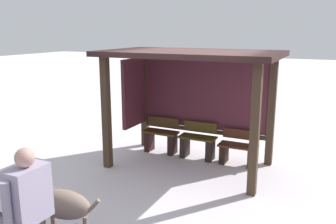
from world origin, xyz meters
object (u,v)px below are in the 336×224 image
Objects in this scene: dog at (57,203)px; bench_right_inside at (238,151)px; bus_shelter at (189,77)px; person_walking at (29,207)px; bench_center_inside at (198,143)px; bench_left_inside at (161,138)px.

bench_right_inside is at bearing 68.77° from dog.
bus_shelter is 4.25m from person_walking.
bench_center_inside is 0.88m from bench_right_inside.
bench_left_inside is at bearing -179.88° from bench_right_inside.
bench_left_inside is 0.67× the size of dog.
person_walking is at bearing -91.24° from bus_shelter.
bus_shelter is at bearing -164.93° from bench_right_inside.
bench_right_inside is 0.67× the size of dog.
bench_left_inside reaches higher than dog.
bench_right_inside is at bearing 15.07° from bus_shelter.
bench_left_inside is 1.00× the size of bench_center_inside.
bench_center_inside reaches higher than bench_right_inside.
bench_left_inside is 4.51m from person_walking.
bench_right_inside is 4.60m from person_walking.
bus_shelter is 4.29× the size of bench_left_inside.
bench_center_inside is 1.00× the size of bench_right_inside.
person_walking is 0.91m from dog.
bus_shelter is 2.17× the size of person_walking.
person_walking is (-0.20, -4.42, 0.57)m from bench_center_inside.
bench_right_inside is at bearing 0.16° from bench_center_inside.
bench_center_inside is 0.51× the size of person_walking.
bench_right_inside is 0.51× the size of person_walking.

